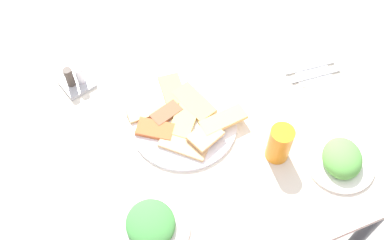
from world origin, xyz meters
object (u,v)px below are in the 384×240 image
(salad_plate_greens, at_px, (341,159))
(paper_napkin, at_px, (312,71))
(salad_plate_rice, at_px, (151,224))
(condiment_caddy, at_px, (76,80))
(dining_table, at_px, (197,141))
(spoon, at_px, (315,75))
(fork, at_px, (310,66))
(pide_platter, at_px, (183,121))
(soda_can, at_px, (280,144))

(salad_plate_greens, relative_size, paper_napkin, 1.72)
(paper_napkin, bearing_deg, salad_plate_greens, 73.41)
(salad_plate_rice, bearing_deg, condiment_caddy, -83.37)
(dining_table, distance_m, spoon, 0.43)
(salad_plate_greens, distance_m, condiment_caddy, 0.82)
(salad_plate_rice, height_order, fork, salad_plate_rice)
(pide_platter, height_order, fork, pide_platter)
(soda_can, height_order, paper_napkin, soda_can)
(paper_napkin, bearing_deg, dining_table, 7.31)
(dining_table, height_order, salad_plate_rice, salad_plate_rice)
(salad_plate_rice, bearing_deg, dining_table, -133.86)
(salad_plate_greens, bearing_deg, spoon, -107.53)
(fork, bearing_deg, pide_platter, 10.59)
(salad_plate_rice, relative_size, soda_can, 1.68)
(soda_can, relative_size, spoon, 0.73)
(soda_can, relative_size, condiment_caddy, 1.10)
(fork, bearing_deg, condiment_caddy, -11.72)
(dining_table, bearing_deg, condiment_caddy, -44.36)
(spoon, xyz_separation_m, condiment_caddy, (0.71, -0.25, 0.02))
(paper_napkin, xyz_separation_m, spoon, (0.00, 0.02, 0.00))
(dining_table, relative_size, pide_platter, 3.17)
(paper_napkin, xyz_separation_m, fork, (0.00, -0.02, 0.00))
(pide_platter, relative_size, condiment_caddy, 2.99)
(dining_table, xyz_separation_m, fork, (-0.42, -0.07, 0.09))
(spoon, height_order, condiment_caddy, condiment_caddy)
(dining_table, relative_size, condiment_caddy, 9.50)
(salad_plate_greens, bearing_deg, condiment_caddy, -41.69)
(dining_table, relative_size, spoon, 6.30)
(fork, distance_m, spoon, 0.04)
(dining_table, height_order, condiment_caddy, condiment_caddy)
(paper_napkin, distance_m, fork, 0.02)
(salad_plate_greens, bearing_deg, soda_can, -31.14)
(salad_plate_rice, relative_size, fork, 1.22)
(soda_can, height_order, spoon, soda_can)
(dining_table, relative_size, fork, 6.26)
(soda_can, xyz_separation_m, condiment_caddy, (0.46, -0.45, -0.04))
(salad_plate_rice, distance_m, paper_napkin, 0.71)
(soda_can, bearing_deg, salad_plate_greens, 148.86)
(soda_can, distance_m, paper_napkin, 0.34)
(dining_table, relative_size, salad_plate_greens, 5.46)
(spoon, bearing_deg, dining_table, 9.43)
(paper_napkin, relative_size, fork, 0.67)
(pide_platter, relative_size, salad_plate_rice, 1.62)
(soda_can, xyz_separation_m, fork, (-0.25, -0.24, -0.06))
(soda_can, distance_m, fork, 0.35)
(dining_table, bearing_deg, pide_platter, -38.13)
(salad_plate_greens, xyz_separation_m, fork, (-0.09, -0.33, -0.02))
(salad_plate_greens, relative_size, soda_can, 1.58)
(dining_table, bearing_deg, fork, -170.26)
(salad_plate_greens, height_order, fork, salad_plate_greens)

